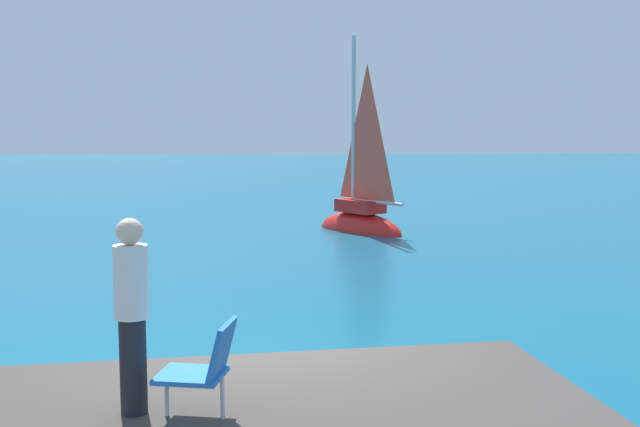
{
  "coord_description": "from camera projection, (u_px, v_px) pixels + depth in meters",
  "views": [
    {
      "loc": [
        0.06,
        -8.59,
        3.3
      ],
      "look_at": [
        1.39,
        12.01,
        0.94
      ],
      "focal_mm": 43.46,
      "sensor_mm": 36.0,
      "label": 1
    }
  ],
  "objects": [
    {
      "name": "ground_plane",
      "position": [
        267.0,
        414.0,
        8.89
      ],
      "size": [
        160.0,
        160.0,
        0.0
      ],
      "primitive_type": "plane",
      "color": "#0F5675"
    },
    {
      "name": "sailboat_near",
      "position": [
        361.0,
        220.0,
        24.1
      ],
      "size": [
        3.0,
        3.52,
        6.62
      ],
      "rotation": [
        0.0,
        0.0,
        2.2
      ],
      "color": "red",
      "rests_on": "ground"
    },
    {
      "name": "person_standing",
      "position": [
        132.0,
        310.0,
        6.28
      ],
      "size": [
        0.28,
        0.28,
        1.62
      ],
      "rotation": [
        0.0,
        0.0,
        6.0
      ],
      "color": "black",
      "rests_on": "shore_ledge"
    },
    {
      "name": "beach_chair",
      "position": [
        205.0,
        365.0,
        6.22
      ],
      "size": [
        0.68,
        0.59,
        0.8
      ],
      "rotation": [
        0.0,
        0.0,
        2.93
      ],
      "color": "blue",
      "rests_on": "shore_ledge"
    }
  ]
}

